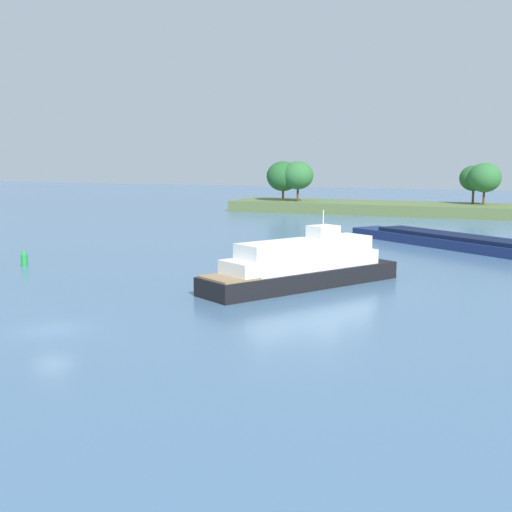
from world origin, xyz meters
TOP-DOWN VIEW (x-y plane):
  - ground_plane at (0.00, 0.00)m, footprint 400.00×400.00m
  - treeline_island at (11.95, 99.07)m, footprint 87.66×14.69m
  - white_riverboat at (10.84, 20.69)m, footprint 14.03×19.24m
  - cargo_barge at (25.59, 48.46)m, footprint 38.14×29.21m
  - channel_buoy_green at (-19.66, 20.47)m, footprint 0.70×0.70m

SIDE VIEW (x-z plane):
  - ground_plane at x=0.00m, z-range 0.00..0.00m
  - channel_buoy_green at x=-19.66m, z-range -0.14..1.76m
  - cargo_barge at x=25.59m, z-range -2.00..3.80m
  - white_riverboat at x=10.84m, z-range -1.52..5.16m
  - treeline_island at x=11.95m, z-range -2.51..7.73m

